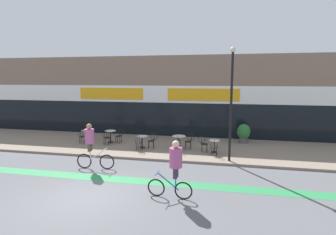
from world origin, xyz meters
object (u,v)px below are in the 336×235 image
object	(u,v)px
bistro_table_1	(110,134)
cyclist_2	(174,164)
cafe_chair_2_side	(152,140)
cafe_chair_4_side	(203,143)
planter_pot	(244,133)
cafe_chair_3_side	(189,140)
bistro_table_2	(142,139)
bistro_table_0	(87,133)
bistro_table_4	(214,144)
cafe_chair_1_near	(106,137)
bistro_table_3	(179,139)
lamp_post	(231,97)
cafe_chair_2_near	(139,142)
cafe_chair_0_near	(82,136)
cafe_chair_3_near	(177,142)
cafe_chair_1_side	(120,135)
cyclist_0	(91,143)
cafe_chair_4_near	(214,146)

from	to	relation	value
bistro_table_1	cyclist_2	bearing A→B (deg)	-51.59
cafe_chair_2_side	cafe_chair_4_side	distance (m)	3.00
planter_pot	cafe_chair_3_side	bearing A→B (deg)	-146.58
bistro_table_1	bistro_table_2	size ratio (longest dim) A/B	1.09
bistro_table_0	bistro_table_4	world-z (taller)	bistro_table_0
cafe_chair_1_near	planter_pot	bearing A→B (deg)	-79.10
bistro_table_3	cyclist_2	size ratio (longest dim) A/B	0.38
planter_pot	cafe_chair_1_near	bearing A→B (deg)	-165.31
bistro_table_4	cafe_chair_4_side	bearing A→B (deg)	-179.25
bistro_table_0	bistro_table_2	distance (m)	4.13
bistro_table_4	lamp_post	distance (m)	3.15
bistro_table_4	cyclist_2	size ratio (longest dim) A/B	0.33
cafe_chair_2_near	cyclist_2	world-z (taller)	cyclist_2
cafe_chair_0_near	cafe_chair_3_near	distance (m)	6.23
cafe_chair_0_near	cafe_chair_1_near	size ratio (longest dim) A/B	1.00
cafe_chair_4_side	cafe_chair_0_near	bearing A→B (deg)	171.13
bistro_table_4	cafe_chair_2_side	xyz separation A→B (m)	(-3.62, 0.14, 0.02)
cafe_chair_1_side	cyclist_2	world-z (taller)	cyclist_2
cafe_chair_1_side	cyclist_0	distance (m)	4.59
cyclist_2	bistro_table_4	bearing A→B (deg)	-97.84
bistro_table_2	lamp_post	xyz separation A→B (m)	(5.02, -1.55, 2.69)
cafe_chair_2_side	cyclist_0	world-z (taller)	cyclist_0
cafe_chair_1_side	cafe_chair_3_side	bearing A→B (deg)	173.96
bistro_table_3	cyclist_2	distance (m)	6.35
bistro_table_3	cafe_chair_1_side	size ratio (longest dim) A/B	0.88
cafe_chair_1_near	cafe_chair_3_side	size ratio (longest dim) A/B	1.00
cafe_chair_0_near	cafe_chair_3_side	world-z (taller)	same
cafe_chair_0_near	cafe_chair_2_near	xyz separation A→B (m)	(4.03, -0.85, 0.00)
cafe_chair_2_near	bistro_table_3	bearing A→B (deg)	-64.65
cafe_chair_1_side	cafe_chair_4_side	size ratio (longest dim) A/B	1.00
cafe_chair_0_near	cafe_chair_2_near	size ratio (longest dim) A/B	1.00
bistro_table_1	cyclist_0	size ratio (longest dim) A/B	0.36
cafe_chair_2_side	lamp_post	distance (m)	5.38
bistro_table_3	lamp_post	xyz separation A→B (m)	(2.86, -1.85, 2.66)
cafe_chair_2_side	cyclist_0	bearing A→B (deg)	53.52
bistro_table_3	cafe_chair_1_side	bearing A→B (deg)	172.07
cafe_chair_1_side	cyclist_0	bearing A→B (deg)	96.24
cyclist_0	cyclist_2	xyz separation A→B (m)	(4.35, -2.28, 0.02)
cafe_chair_4_near	cyclist_0	distance (m)	6.33
bistro_table_3	cafe_chair_2_side	size ratio (longest dim) A/B	0.88
bistro_table_3	cafe_chair_1_side	xyz separation A→B (m)	(-3.93, 0.55, -0.02)
cafe_chair_1_near	lamp_post	world-z (taller)	lamp_post
bistro_table_4	cafe_chair_1_side	xyz separation A→B (m)	(-6.01, 0.98, 0.02)
bistro_table_0	bistro_table_3	bearing A→B (deg)	-5.02
cafe_chair_3_near	bistro_table_0	bearing A→B (deg)	71.55
cafe_chair_2_side	cafe_chair_0_near	bearing A→B (deg)	-11.06
bistro_table_3	lamp_post	world-z (taller)	lamp_post
cafe_chair_4_side	planter_pot	bearing A→B (deg)	40.74
cafe_chair_1_near	cafe_chair_0_near	bearing A→B (deg)	86.32
cafe_chair_1_near	cyclist_2	xyz separation A→B (m)	(5.40, -6.19, 0.61)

